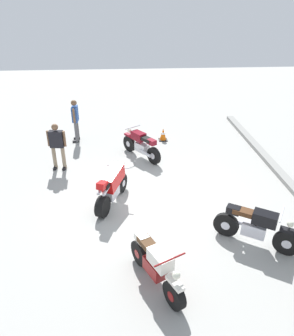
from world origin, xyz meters
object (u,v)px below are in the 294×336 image
object	(u,v)px
motorcycle_black_cruiser	(256,227)
motorcycle_red_sportbike	(112,185)
traffic_cone	(163,134)
person_in_black_shirt	(57,144)
motorcycle_cream_vintage	(156,265)
person_in_blue_shirt	(75,118)
motorcycle_maroon_cruiser	(141,145)

from	to	relation	value
motorcycle_black_cruiser	motorcycle_red_sportbike	xyz separation A→B (m)	(-2.06, -3.50, 0.07)
motorcycle_black_cruiser	traffic_cone	distance (m)	6.81
motorcycle_red_sportbike	person_in_black_shirt	xyz separation A→B (m)	(-2.31, -1.93, 0.36)
person_in_black_shirt	traffic_cone	world-z (taller)	person_in_black_shirt
motorcycle_cream_vintage	motorcycle_black_cruiser	bearing A→B (deg)	86.26
motorcycle_cream_vintage	person_in_blue_shirt	distance (m)	8.32
motorcycle_maroon_cruiser	traffic_cone	xyz separation A→B (m)	(-1.59, 1.02, -0.26)
person_in_black_shirt	traffic_cone	distance (m)	4.61
motorcycle_maroon_cruiser	motorcycle_black_cruiser	distance (m)	5.64
traffic_cone	motorcycle_black_cruiser	bearing A→B (deg)	12.57
motorcycle_cream_vintage	person_in_blue_shirt	size ratio (longest dim) A/B	1.03
motorcycle_maroon_cruiser	person_in_blue_shirt	bearing A→B (deg)	19.11
person_in_blue_shirt	traffic_cone	world-z (taller)	person_in_blue_shirt
person_in_blue_shirt	traffic_cone	bearing A→B (deg)	177.11
motorcycle_red_sportbike	traffic_cone	bearing A→B (deg)	-1.34
person_in_blue_shirt	motorcycle_maroon_cruiser	bearing A→B (deg)	145.83
motorcycle_maroon_cruiser	person_in_black_shirt	world-z (taller)	person_in_black_shirt
motorcycle_black_cruiser	traffic_cone	size ratio (longest dim) A/B	3.45
person_in_black_shirt	motorcycle_cream_vintage	bearing A→B (deg)	35.60
motorcycle_black_cruiser	person_in_black_shirt	world-z (taller)	person_in_black_shirt
motorcycle_black_cruiser	motorcycle_maroon_cruiser	bearing A→B (deg)	148.71
motorcycle_maroon_cruiser	person_in_blue_shirt	xyz separation A→B (m)	(-1.79, -2.61, 0.50)
motorcycle_cream_vintage	person_in_blue_shirt	world-z (taller)	person_in_blue_shirt
motorcycle_red_sportbike	traffic_cone	size ratio (longest dim) A/B	3.54
motorcycle_red_sportbike	motorcycle_black_cruiser	bearing A→B (deg)	-97.95
motorcycle_maroon_cruiser	motorcycle_red_sportbike	distance (m)	3.16
motorcycle_black_cruiser	motorcycle_red_sportbike	bearing A→B (deg)	-178.00
person_in_blue_shirt	motorcycle_red_sportbike	bearing A→B (deg)	108.80
motorcycle_maroon_cruiser	traffic_cone	bearing A→B (deg)	-69.06
person_in_black_shirt	person_in_blue_shirt	xyz separation A→B (m)	(-2.47, 0.32, 0.07)
motorcycle_maroon_cruiser	motorcycle_red_sportbike	xyz separation A→B (m)	(3.00, -1.00, 0.07)
motorcycle_red_sportbike	motorcycle_maroon_cruiser	bearing A→B (deg)	3.92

